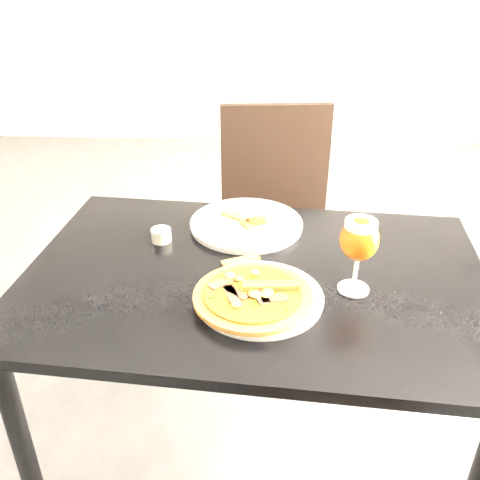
{
  "coord_description": "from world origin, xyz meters",
  "views": [
    {
      "loc": [
        -0.03,
        -1.42,
        1.51
      ],
      "look_at": [
        -0.09,
        -0.22,
        0.83
      ],
      "focal_mm": 40.0,
      "sensor_mm": 36.0,
      "label": 1
    }
  ],
  "objects_px": {
    "dining_table": "(254,301)",
    "beer_glass": "(359,240)",
    "chair_far": "(277,223)",
    "pizza": "(254,295)"
  },
  "relations": [
    {
      "from": "chair_far",
      "to": "beer_glass",
      "type": "height_order",
      "value": "chair_far"
    },
    {
      "from": "chair_far",
      "to": "dining_table",
      "type": "bearing_deg",
      "value": -101.44
    },
    {
      "from": "chair_far",
      "to": "beer_glass",
      "type": "bearing_deg",
      "value": -82.47
    },
    {
      "from": "dining_table",
      "to": "beer_glass",
      "type": "xyz_separation_m",
      "value": [
        0.25,
        -0.07,
        0.23
      ]
    },
    {
      "from": "dining_table",
      "to": "pizza",
      "type": "bearing_deg",
      "value": -84.84
    },
    {
      "from": "beer_glass",
      "to": "chair_far",
      "type": "bearing_deg",
      "value": 102.73
    },
    {
      "from": "chair_far",
      "to": "pizza",
      "type": "height_order",
      "value": "chair_far"
    },
    {
      "from": "dining_table",
      "to": "beer_glass",
      "type": "bearing_deg",
      "value": -9.78
    },
    {
      "from": "dining_table",
      "to": "pizza",
      "type": "xyz_separation_m",
      "value": [
        0.0,
        -0.14,
        0.12
      ]
    },
    {
      "from": "dining_table",
      "to": "chair_far",
      "type": "relative_size",
      "value": 1.3
    }
  ]
}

